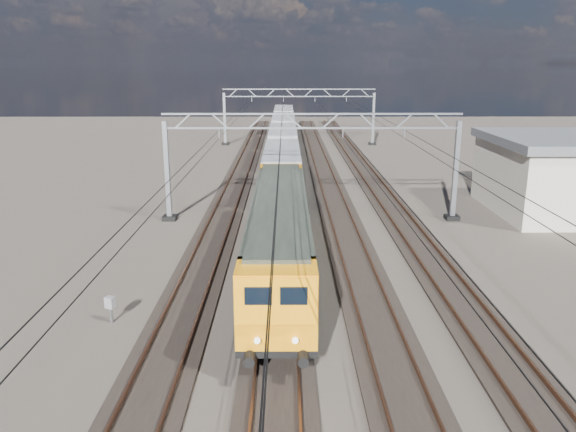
{
  "coord_description": "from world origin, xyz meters",
  "views": [
    {
      "loc": [
        -1.69,
        -32.36,
        10.16
      ],
      "look_at": [
        -1.58,
        -3.85,
        2.4
      ],
      "focal_mm": 35.0,
      "sensor_mm": 36.0,
      "label": 1
    }
  ],
  "objects_px": {
    "catenary_gantry_mid": "(312,162)",
    "hopper_wagon_mid": "(283,143)",
    "hopper_wagon_fourth": "(284,117)",
    "catenary_gantry_far": "(299,114)",
    "locomotive": "(280,230)",
    "trackside_cabinet": "(110,303)",
    "hopper_wagon_third": "(283,128)",
    "hopper_wagon_lead": "(282,167)"
  },
  "relations": [
    {
      "from": "hopper_wagon_third",
      "to": "hopper_wagon_fourth",
      "type": "distance_m",
      "value": 14.2
    },
    {
      "from": "catenary_gantry_far",
      "to": "trackside_cabinet",
      "type": "relative_size",
      "value": 17.6
    },
    {
      "from": "catenary_gantry_mid",
      "to": "locomotive",
      "type": "height_order",
      "value": "catenary_gantry_mid"
    },
    {
      "from": "hopper_wagon_mid",
      "to": "hopper_wagon_third",
      "type": "xyz_separation_m",
      "value": [
        0.0,
        14.2,
        0.0
      ]
    },
    {
      "from": "hopper_wagon_third",
      "to": "hopper_wagon_fourth",
      "type": "relative_size",
      "value": 1.0
    },
    {
      "from": "hopper_wagon_fourth",
      "to": "catenary_gantry_far",
      "type": "bearing_deg",
      "value": -81.94
    },
    {
      "from": "catenary_gantry_far",
      "to": "hopper_wagon_fourth",
      "type": "distance_m",
      "value": 14.36
    },
    {
      "from": "catenary_gantry_far",
      "to": "locomotive",
      "type": "xyz_separation_m",
      "value": [
        -2.0,
        -46.18,
        -1.58
      ]
    },
    {
      "from": "trackside_cabinet",
      "to": "catenary_gantry_far",
      "type": "bearing_deg",
      "value": 104.74
    },
    {
      "from": "hopper_wagon_fourth",
      "to": "hopper_wagon_lead",
      "type": "bearing_deg",
      "value": -90.0
    },
    {
      "from": "catenary_gantry_mid",
      "to": "catenary_gantry_far",
      "type": "height_order",
      "value": "same"
    },
    {
      "from": "hopper_wagon_fourth",
      "to": "trackside_cabinet",
      "type": "relative_size",
      "value": 11.5
    },
    {
      "from": "catenary_gantry_mid",
      "to": "hopper_wagon_third",
      "type": "bearing_deg",
      "value": 93.19
    },
    {
      "from": "trackside_cabinet",
      "to": "catenary_gantry_mid",
      "type": "bearing_deg",
      "value": 84.96
    },
    {
      "from": "locomotive",
      "to": "trackside_cabinet",
      "type": "distance_m",
      "value": 8.74
    },
    {
      "from": "locomotive",
      "to": "hopper_wagon_mid",
      "type": "distance_m",
      "value": 31.9
    },
    {
      "from": "catenary_gantry_far",
      "to": "hopper_wagon_mid",
      "type": "bearing_deg",
      "value": -97.97
    },
    {
      "from": "catenary_gantry_mid",
      "to": "hopper_wagon_mid",
      "type": "bearing_deg",
      "value": 95.26
    },
    {
      "from": "catenary_gantry_far",
      "to": "hopper_wagon_fourth",
      "type": "height_order",
      "value": "catenary_gantry_far"
    },
    {
      "from": "hopper_wagon_lead",
      "to": "hopper_wagon_third",
      "type": "height_order",
      "value": "same"
    },
    {
      "from": "hopper_wagon_lead",
      "to": "hopper_wagon_mid",
      "type": "height_order",
      "value": "same"
    },
    {
      "from": "locomotive",
      "to": "trackside_cabinet",
      "type": "bearing_deg",
      "value": -141.64
    },
    {
      "from": "catenary_gantry_far",
      "to": "hopper_wagon_lead",
      "type": "relative_size",
      "value": 1.53
    },
    {
      "from": "catenary_gantry_mid",
      "to": "hopper_wagon_third",
      "type": "distance_m",
      "value": 36.01
    },
    {
      "from": "catenary_gantry_mid",
      "to": "hopper_wagon_mid",
      "type": "distance_m",
      "value": 21.88
    },
    {
      "from": "catenary_gantry_far",
      "to": "hopper_wagon_mid",
      "type": "distance_m",
      "value": 14.52
    },
    {
      "from": "catenary_gantry_far",
      "to": "hopper_wagon_third",
      "type": "distance_m",
      "value": 2.61
    },
    {
      "from": "catenary_gantry_far",
      "to": "trackside_cabinet",
      "type": "distance_m",
      "value": 52.35
    },
    {
      "from": "hopper_wagon_third",
      "to": "trackside_cabinet",
      "type": "xyz_separation_m",
      "value": [
        -6.76,
        -51.44,
        -1.38
      ]
    },
    {
      "from": "locomotive",
      "to": "catenary_gantry_mid",
      "type": "bearing_deg",
      "value": 78.88
    },
    {
      "from": "hopper_wagon_mid",
      "to": "catenary_gantry_far",
      "type": "bearing_deg",
      "value": 82.03
    },
    {
      "from": "catenary_gantry_mid",
      "to": "hopper_wagon_third",
      "type": "relative_size",
      "value": 1.53
    },
    {
      "from": "hopper_wagon_fourth",
      "to": "trackside_cabinet",
      "type": "height_order",
      "value": "hopper_wagon_fourth"
    },
    {
      "from": "catenary_gantry_mid",
      "to": "trackside_cabinet",
      "type": "bearing_deg",
      "value": -119.43
    },
    {
      "from": "catenary_gantry_far",
      "to": "hopper_wagon_third",
      "type": "bearing_deg",
      "value": -177.71
    },
    {
      "from": "locomotive",
      "to": "hopper_wagon_mid",
      "type": "xyz_separation_m",
      "value": [
        -0.0,
        31.9,
        -0.09
      ]
    },
    {
      "from": "hopper_wagon_lead",
      "to": "hopper_wagon_fourth",
      "type": "bearing_deg",
      "value": 90.0
    },
    {
      "from": "catenary_gantry_mid",
      "to": "trackside_cabinet",
      "type": "height_order",
      "value": "catenary_gantry_mid"
    },
    {
      "from": "hopper_wagon_lead",
      "to": "hopper_wagon_fourth",
      "type": "distance_m",
      "value": 42.6
    },
    {
      "from": "catenary_gantry_mid",
      "to": "hopper_wagon_mid",
      "type": "height_order",
      "value": "catenary_gantry_mid"
    },
    {
      "from": "hopper_wagon_mid",
      "to": "hopper_wagon_third",
      "type": "height_order",
      "value": "same"
    },
    {
      "from": "catenary_gantry_mid",
      "to": "locomotive",
      "type": "xyz_separation_m",
      "value": [
        -2.0,
        -10.18,
        -1.58
      ]
    }
  ]
}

